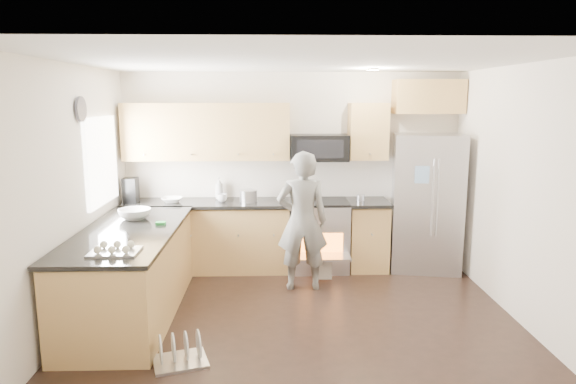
{
  "coord_description": "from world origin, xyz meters",
  "views": [
    {
      "loc": [
        -0.25,
        -4.92,
        2.26
      ],
      "look_at": [
        -0.09,
        0.5,
        1.27
      ],
      "focal_mm": 32.0,
      "sensor_mm": 36.0,
      "label": 1
    }
  ],
  "objects_px": {
    "refrigerator": "(426,202)",
    "person": "(302,221)",
    "stove_range": "(319,219)",
    "dish_rack": "(180,355)"
  },
  "relations": [
    {
      "from": "refrigerator",
      "to": "person",
      "type": "distance_m",
      "value": 1.82
    },
    {
      "from": "person",
      "to": "refrigerator",
      "type": "bearing_deg",
      "value": -159.27
    },
    {
      "from": "stove_range",
      "to": "dish_rack",
      "type": "distance_m",
      "value": 2.92
    },
    {
      "from": "stove_range",
      "to": "dish_rack",
      "type": "height_order",
      "value": "stove_range"
    },
    {
      "from": "person",
      "to": "dish_rack",
      "type": "distance_m",
      "value": 2.24
    },
    {
      "from": "person",
      "to": "dish_rack",
      "type": "height_order",
      "value": "person"
    },
    {
      "from": "stove_range",
      "to": "dish_rack",
      "type": "xyz_separation_m",
      "value": [
        -1.42,
        -2.48,
        -0.6
      ]
    },
    {
      "from": "refrigerator",
      "to": "stove_range",
      "type": "bearing_deg",
      "value": -171.02
    },
    {
      "from": "refrigerator",
      "to": "dish_rack",
      "type": "bearing_deg",
      "value": -129.08
    },
    {
      "from": "refrigerator",
      "to": "dish_rack",
      "type": "relative_size",
      "value": 3.37
    }
  ]
}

